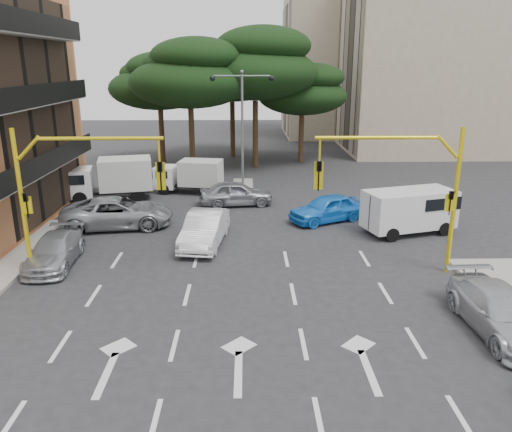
# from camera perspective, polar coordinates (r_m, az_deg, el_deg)

# --- Properties ---
(ground) EXTENTS (120.00, 120.00, 0.00)m
(ground) POSITION_cam_1_polar(r_m,az_deg,el_deg) (19.03, -1.81, -8.93)
(ground) COLOR #28282B
(ground) RESTS_ON ground
(median_strip) EXTENTS (1.40, 6.00, 0.15)m
(median_strip) POSITION_cam_1_polar(r_m,az_deg,el_deg) (34.12, -1.51, 3.07)
(median_strip) COLOR gray
(median_strip) RESTS_ON ground
(apartment_beige_near) EXTENTS (20.20, 12.15, 18.70)m
(apartment_beige_near) POSITION_cam_1_polar(r_m,az_deg,el_deg) (52.91, 21.75, 17.05)
(apartment_beige_near) COLOR tan
(apartment_beige_near) RESTS_ON ground
(apartment_beige_far) EXTENTS (16.20, 12.15, 16.70)m
(apartment_beige_far) POSITION_cam_1_polar(r_m,az_deg,el_deg) (62.40, 11.11, 16.81)
(apartment_beige_far) COLOR tan
(apartment_beige_far) RESTS_ON ground
(pine_left_near) EXTENTS (9.15, 9.15, 10.23)m
(pine_left_near) POSITION_cam_1_polar(r_m,az_deg,el_deg) (39.29, -7.54, 15.89)
(pine_left_near) COLOR #382616
(pine_left_near) RESTS_ON ground
(pine_center) EXTENTS (9.98, 9.98, 11.16)m
(pine_center) POSITION_cam_1_polar(r_m,az_deg,el_deg) (41.06, 0.01, 17.04)
(pine_center) COLOR #382616
(pine_center) RESTS_ON ground
(pine_left_far) EXTENTS (8.32, 8.32, 9.30)m
(pine_left_far) POSITION_cam_1_polar(r_m,az_deg,el_deg) (43.68, -10.97, 14.93)
(pine_left_far) COLOR #382616
(pine_left_far) RESTS_ON ground
(pine_right) EXTENTS (7.49, 7.49, 8.37)m
(pine_right) POSITION_cam_1_polar(r_m,az_deg,el_deg) (43.37, 5.41, 14.22)
(pine_right) COLOR #382616
(pine_right) RESTS_ON ground
(pine_back) EXTENTS (9.15, 9.15, 10.23)m
(pine_back) POSITION_cam_1_polar(r_m,az_deg,el_deg) (46.08, -2.71, 16.17)
(pine_back) COLOR #382616
(pine_back) RESTS_ON ground
(signal_mast_right) EXTENTS (5.79, 0.37, 6.00)m
(signal_mast_right) POSITION_cam_1_polar(r_m,az_deg,el_deg) (20.67, 17.41, 3.83)
(signal_mast_right) COLOR yellow
(signal_mast_right) RESTS_ON ground
(signal_mast_left) EXTENTS (5.79, 0.37, 6.00)m
(signal_mast_left) POSITION_cam_1_polar(r_m,az_deg,el_deg) (20.84, -20.94, 3.59)
(signal_mast_left) COLOR yellow
(signal_mast_left) RESTS_ON ground
(street_lamp_center) EXTENTS (4.16, 0.36, 7.77)m
(street_lamp_center) POSITION_cam_1_polar(r_m,az_deg,el_deg) (33.23, -1.59, 12.06)
(street_lamp_center) COLOR slate
(street_lamp_center) RESTS_ON median_strip
(car_white_hatch) EXTENTS (2.25, 4.90, 1.56)m
(car_white_hatch) POSITION_cam_1_polar(r_m,az_deg,el_deg) (23.88, -5.89, -1.47)
(car_white_hatch) COLOR silver
(car_white_hatch) RESTS_ON ground
(car_blue_compact) EXTENTS (4.66, 3.48, 1.48)m
(car_blue_compact) POSITION_cam_1_polar(r_m,az_deg,el_deg) (27.54, 8.15, 0.89)
(car_blue_compact) COLOR blue
(car_blue_compact) RESTS_ON ground
(car_silver_wagon) EXTENTS (2.04, 4.51, 1.28)m
(car_silver_wagon) POSITION_cam_1_polar(r_m,az_deg,el_deg) (23.11, -22.03, -3.69)
(car_silver_wagon) COLOR #9DA0A5
(car_silver_wagon) RESTS_ON ground
(car_silver_cross_a) EXTENTS (6.00, 3.36, 1.58)m
(car_silver_cross_a) POSITION_cam_1_polar(r_m,az_deg,el_deg) (27.27, -15.54, 0.37)
(car_silver_cross_a) COLOR #9DA0A4
(car_silver_cross_a) RESTS_ON ground
(car_silver_cross_b) EXTENTS (4.63, 2.36, 1.51)m
(car_silver_cross_b) POSITION_cam_1_polar(r_m,az_deg,el_deg) (30.40, -2.30, 2.63)
(car_silver_cross_b) COLOR #95979C
(car_silver_cross_b) RESTS_ON ground
(car_silver_parked) EXTENTS (2.19, 4.92, 1.40)m
(car_silver_parked) POSITION_cam_1_polar(r_m,az_deg,el_deg) (18.11, 26.14, -9.78)
(car_silver_parked) COLOR #AEB0B7
(car_silver_parked) RESTS_ON ground
(van_white) EXTENTS (4.92, 3.25, 2.27)m
(van_white) POSITION_cam_1_polar(r_m,az_deg,el_deg) (26.47, 17.07, 0.51)
(van_white) COLOR silver
(van_white) RESTS_ON ground
(box_truck_a) EXTENTS (5.70, 3.35, 2.63)m
(box_truck_a) POSITION_cam_1_polar(r_m,az_deg,el_deg) (32.79, -16.33, 4.02)
(box_truck_a) COLOR white
(box_truck_a) RESTS_ON ground
(box_truck_b) EXTENTS (4.74, 2.61, 2.21)m
(box_truck_b) POSITION_cam_1_polar(r_m,az_deg,el_deg) (33.62, -7.65, 4.51)
(box_truck_b) COLOR white
(box_truck_b) RESTS_ON ground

